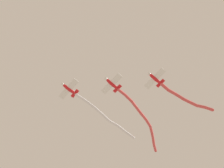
% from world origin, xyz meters
% --- Properties ---
extents(airplane_lead, '(5.89, 5.10, 1.59)m').
position_xyz_m(airplane_lead, '(-2.63, 4.26, 77.28)').
color(airplane_lead, red).
extents(smoke_trail_lead, '(12.34, 15.30, 1.54)m').
position_xyz_m(smoke_trail_lead, '(-9.89, -4.88, 76.75)').
color(smoke_trail_lead, white).
extents(airplane_left_wing, '(5.98, 5.04, 1.59)m').
position_xyz_m(airplane_left_wing, '(-13.19, 3.28, 77.53)').
color(airplane_left_wing, red).
extents(smoke_trail_left_wing, '(7.02, 22.00, 3.67)m').
position_xyz_m(smoke_trail_left_wing, '(-18.78, -8.93, 78.97)').
color(smoke_trail_left_wing, '#DB4C4C').
extents(airplane_right_wing, '(5.89, 5.10, 1.59)m').
position_xyz_m(airplane_right_wing, '(-23.75, 2.30, 77.78)').
color(airplane_right_wing, red).
extents(smoke_trail_right_wing, '(12.68, 11.26, 2.33)m').
position_xyz_m(smoke_trail_right_wing, '(-30.70, -5.21, 78.49)').
color(smoke_trail_right_wing, '#DB4C4C').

